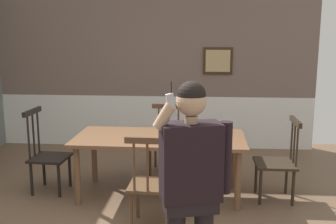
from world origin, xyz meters
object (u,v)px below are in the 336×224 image
(chair_near_window, at_px, (167,139))
(chair_opposite_corner, at_px, (278,161))
(dining_table, at_px, (160,143))
(chair_by_doorway, at_px, (150,184))
(chair_at_table_head, at_px, (47,154))
(person_figure, at_px, (191,179))

(chair_near_window, height_order, chair_opposite_corner, chair_opposite_corner)
(dining_table, distance_m, chair_by_doorway, 0.87)
(chair_opposite_corner, bearing_deg, chair_at_table_head, 89.29)
(person_figure, bearing_deg, chair_near_window, -96.81)
(chair_at_table_head, relative_size, chair_opposite_corner, 1.06)
(dining_table, height_order, chair_by_doorway, chair_by_doorway)
(chair_at_table_head, bearing_deg, chair_near_window, 123.95)
(chair_near_window, xyz_separation_m, chair_at_table_head, (-1.40, -0.83, 0.00))
(chair_by_doorway, height_order, chair_opposite_corner, chair_by_doorway)
(chair_near_window, bearing_deg, chair_at_table_head, 35.50)
(dining_table, bearing_deg, chair_opposite_corner, -0.54)
(chair_opposite_corner, bearing_deg, dining_table, 89.34)
(dining_table, distance_m, chair_near_window, 0.87)
(chair_at_table_head, bearing_deg, chair_by_doorway, 61.10)
(chair_at_table_head, distance_m, person_figure, 2.67)
(chair_by_doorway, xyz_separation_m, chair_at_table_head, (-1.38, 0.87, 0.00))
(chair_at_table_head, xyz_separation_m, person_figure, (1.81, -1.91, 0.45))
(chair_by_doorway, height_order, person_figure, person_figure)
(chair_opposite_corner, height_order, person_figure, person_figure)
(chair_near_window, bearing_deg, chair_opposite_corner, 152.69)
(dining_table, xyz_separation_m, chair_by_doorway, (-0.01, -0.85, -0.18))
(chair_at_table_head, height_order, chair_opposite_corner, chair_at_table_head)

